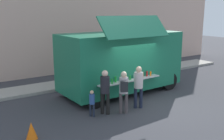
{
  "coord_description": "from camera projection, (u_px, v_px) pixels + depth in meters",
  "views": [
    {
      "loc": [
        -7.07,
        -8.18,
        3.91
      ],
      "look_at": [
        -0.66,
        1.47,
        1.3
      ],
      "focal_mm": 41.54,
      "sensor_mm": 36.0,
      "label": 1
    }
  ],
  "objects": [
    {
      "name": "ground_plane",
      "position": [
        143.0,
        103.0,
        11.32
      ],
      "size": [
        60.0,
        60.0,
        0.0
      ],
      "primitive_type": "plane",
      "color": "#38383D"
    },
    {
      "name": "curb_strip",
      "position": [
        25.0,
        91.0,
        12.85
      ],
      "size": [
        28.0,
        1.6,
        0.15
      ],
      "primitive_type": "cube",
      "color": "#9E998E",
      "rests_on": "ground"
    },
    {
      "name": "building_behind",
      "position": [
        18.0,
        2.0,
        15.59
      ],
      "size": [
        32.0,
        2.4,
        8.92
      ],
      "primitive_type": "cube",
      "color": "beige",
      "rests_on": "ground"
    },
    {
      "name": "food_truck_main",
      "position": [
        122.0,
        60.0,
        12.54
      ],
      "size": [
        6.01,
        3.53,
        3.76
      ],
      "rotation": [
        0.0,
        0.0,
        0.05
      ],
      "color": "#1A714E",
      "rests_on": "ground"
    },
    {
      "name": "traffic_cone_orange",
      "position": [
        31.0,
        131.0,
        8.1
      ],
      "size": [
        0.36,
        0.36,
        0.55
      ],
      "primitive_type": "cone",
      "color": "orange",
      "rests_on": "ground"
    },
    {
      "name": "trash_bin",
      "position": [
        147.0,
        66.0,
        16.66
      ],
      "size": [
        0.6,
        0.6,
        0.96
      ],
      "primitive_type": "cylinder",
      "color": "#2C6135",
      "rests_on": "ground"
    },
    {
      "name": "customer_front_ordering",
      "position": [
        139.0,
        83.0,
        10.55
      ],
      "size": [
        0.36,
        0.36,
        1.77
      ],
      "rotation": [
        0.0,
        0.0,
        1.06
      ],
      "color": "#1D2439",
      "rests_on": "ground"
    },
    {
      "name": "customer_mid_with_backpack",
      "position": [
        124.0,
        88.0,
        9.97
      ],
      "size": [
        0.48,
        0.55,
        1.69
      ],
      "rotation": [
        0.0,
        0.0,
        1.01
      ],
      "color": "#4D4445",
      "rests_on": "ground"
    },
    {
      "name": "customer_rear_waiting",
      "position": [
        105.0,
        88.0,
        9.91
      ],
      "size": [
        0.36,
        0.36,
        1.76
      ],
      "rotation": [
        0.0,
        0.0,
        0.71
      ],
      "color": "black",
      "rests_on": "ground"
    },
    {
      "name": "child_near_queue",
      "position": [
        92.0,
        101.0,
        9.76
      ],
      "size": [
        0.21,
        0.21,
        1.04
      ],
      "rotation": [
        0.0,
        0.0,
        0.61
      ],
      "color": "#1D2435",
      "rests_on": "ground"
    }
  ]
}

